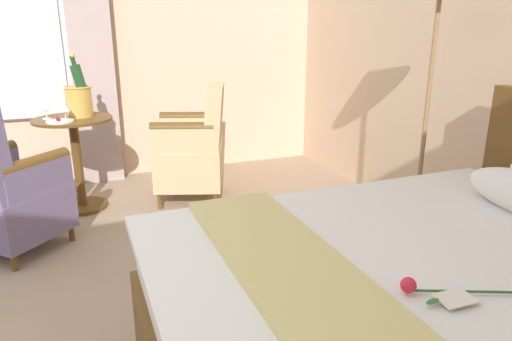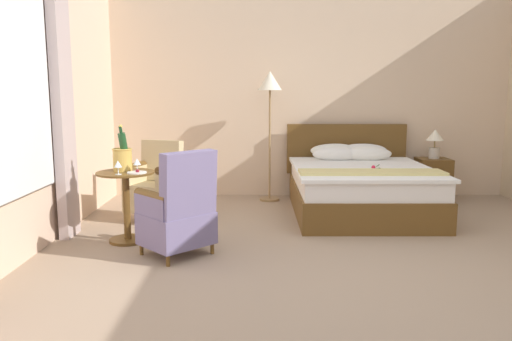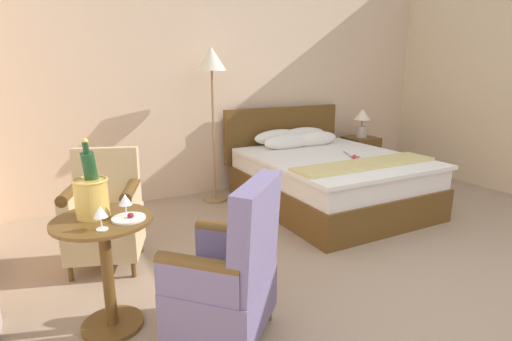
{
  "view_description": "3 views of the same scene",
  "coord_description": "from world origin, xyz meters",
  "px_view_note": "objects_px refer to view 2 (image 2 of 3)",
  "views": [
    {
      "loc": [
        1.55,
        0.96,
        1.36
      ],
      "look_at": [
        -0.66,
        1.84,
        0.62
      ],
      "focal_mm": 32.0,
      "sensor_mm": 36.0,
      "label": 1
    },
    {
      "loc": [
        -0.78,
        -4.02,
        1.5
      ],
      "look_at": [
        -0.78,
        1.51,
        0.64
      ],
      "focal_mm": 35.0,
      "sensor_mm": 36.0,
      "label": 2
    },
    {
      "loc": [
        -2.32,
        -1.43,
        1.58
      ],
      "look_at": [
        -0.89,
        1.28,
        0.79
      ],
      "focal_mm": 28.0,
      "sensor_mm": 36.0,
      "label": 3
    }
  ],
  "objects_px": {
    "bed": "(359,186)",
    "armchair_by_window": "(156,185)",
    "nightstand": "(433,179)",
    "champagne_bucket": "(123,156)",
    "armchair_facing_bed": "(179,213)",
    "floor_lamp_brass": "(270,92)",
    "snack_plate": "(137,172)",
    "bedside_lamp": "(435,140)",
    "wine_glass_near_bucket": "(118,165)",
    "wine_glass_near_edge": "(137,162)",
    "side_table_round": "(127,201)"
  },
  "relations": [
    {
      "from": "champagne_bucket",
      "to": "armchair_facing_bed",
      "type": "distance_m",
      "value": 0.94
    },
    {
      "from": "bedside_lamp",
      "to": "side_table_round",
      "type": "relative_size",
      "value": 0.57
    },
    {
      "from": "bed",
      "to": "nightstand",
      "type": "height_order",
      "value": "bed"
    },
    {
      "from": "nightstand",
      "to": "side_table_round",
      "type": "bearing_deg",
      "value": -152.29
    },
    {
      "from": "champagne_bucket",
      "to": "side_table_round",
      "type": "bearing_deg",
      "value": -59.5
    },
    {
      "from": "bedside_lamp",
      "to": "armchair_by_window",
      "type": "height_order",
      "value": "bedside_lamp"
    },
    {
      "from": "side_table_round",
      "to": "wine_glass_near_bucket",
      "type": "bearing_deg",
      "value": -97.26
    },
    {
      "from": "bed",
      "to": "armchair_facing_bed",
      "type": "bearing_deg",
      "value": -139.59
    },
    {
      "from": "champagne_bucket",
      "to": "snack_plate",
      "type": "distance_m",
      "value": 0.27
    },
    {
      "from": "snack_plate",
      "to": "armchair_by_window",
      "type": "bearing_deg",
      "value": 91.22
    },
    {
      "from": "bedside_lamp",
      "to": "champagne_bucket",
      "type": "xyz_separation_m",
      "value": [
        -3.85,
        -1.94,
        0.02
      ]
    },
    {
      "from": "armchair_facing_bed",
      "to": "nightstand",
      "type": "bearing_deg",
      "value": 37.38
    },
    {
      "from": "side_table_round",
      "to": "wine_glass_near_bucket",
      "type": "relative_size",
      "value": 5.24
    },
    {
      "from": "nightstand",
      "to": "floor_lamp_brass",
      "type": "distance_m",
      "value": 2.61
    },
    {
      "from": "side_table_round",
      "to": "snack_plate",
      "type": "distance_m",
      "value": 0.35
    },
    {
      "from": "bedside_lamp",
      "to": "side_table_round",
      "type": "xyz_separation_m",
      "value": [
        -3.82,
        -2.0,
        -0.43
      ]
    },
    {
      "from": "wine_glass_near_edge",
      "to": "wine_glass_near_bucket",
      "type": "bearing_deg",
      "value": -139.58
    },
    {
      "from": "bedside_lamp",
      "to": "wine_glass_near_bucket",
      "type": "height_order",
      "value": "bedside_lamp"
    },
    {
      "from": "champagne_bucket",
      "to": "snack_plate",
      "type": "height_order",
      "value": "champagne_bucket"
    },
    {
      "from": "nightstand",
      "to": "armchair_facing_bed",
      "type": "distance_m",
      "value": 4.04
    },
    {
      "from": "bedside_lamp",
      "to": "champagne_bucket",
      "type": "relative_size",
      "value": 0.87
    },
    {
      "from": "armchair_facing_bed",
      "to": "bed",
      "type": "bearing_deg",
      "value": 40.41
    },
    {
      "from": "floor_lamp_brass",
      "to": "champagne_bucket",
      "type": "distance_m",
      "value": 2.55
    },
    {
      "from": "side_table_round",
      "to": "snack_plate",
      "type": "bearing_deg",
      "value": -31.33
    },
    {
      "from": "side_table_round",
      "to": "armchair_by_window",
      "type": "height_order",
      "value": "armchair_by_window"
    },
    {
      "from": "armchair_by_window",
      "to": "armchair_facing_bed",
      "type": "bearing_deg",
      "value": -70.08
    },
    {
      "from": "nightstand",
      "to": "bedside_lamp",
      "type": "distance_m",
      "value": 0.56
    },
    {
      "from": "bed",
      "to": "armchair_by_window",
      "type": "distance_m",
      "value": 2.53
    },
    {
      "from": "bed",
      "to": "wine_glass_near_edge",
      "type": "distance_m",
      "value": 2.86
    },
    {
      "from": "floor_lamp_brass",
      "to": "wine_glass_near_bucket",
      "type": "distance_m",
      "value": 2.73
    },
    {
      "from": "nightstand",
      "to": "armchair_by_window",
      "type": "height_order",
      "value": "armchair_by_window"
    },
    {
      "from": "bed",
      "to": "side_table_round",
      "type": "distance_m",
      "value": 2.91
    },
    {
      "from": "floor_lamp_brass",
      "to": "wine_glass_near_edge",
      "type": "distance_m",
      "value": 2.54
    },
    {
      "from": "champagne_bucket",
      "to": "wine_glass_near_bucket",
      "type": "xyz_separation_m",
      "value": [
        0.02,
        -0.24,
        -0.05
      ]
    },
    {
      "from": "nightstand",
      "to": "wine_glass_near_bucket",
      "type": "xyz_separation_m",
      "value": [
        -3.84,
        -2.18,
        0.52
      ]
    },
    {
      "from": "floor_lamp_brass",
      "to": "snack_plate",
      "type": "height_order",
      "value": "floor_lamp_brass"
    },
    {
      "from": "nightstand",
      "to": "snack_plate",
      "type": "bearing_deg",
      "value": -150.42
    },
    {
      "from": "bed",
      "to": "wine_glass_near_bucket",
      "type": "xyz_separation_m",
      "value": [
        -2.64,
        -1.44,
        0.48
      ]
    },
    {
      "from": "nightstand",
      "to": "side_table_round",
      "type": "distance_m",
      "value": 4.31
    },
    {
      "from": "bed",
      "to": "nightstand",
      "type": "distance_m",
      "value": 1.4
    },
    {
      "from": "wine_glass_near_bucket",
      "to": "armchair_by_window",
      "type": "height_order",
      "value": "armchair_by_window"
    },
    {
      "from": "champagne_bucket",
      "to": "nightstand",
      "type": "bearing_deg",
      "value": 26.73
    },
    {
      "from": "bed",
      "to": "wine_glass_near_edge",
      "type": "xyz_separation_m",
      "value": [
        -2.49,
        -1.31,
        0.48
      ]
    },
    {
      "from": "wine_glass_near_edge",
      "to": "armchair_by_window",
      "type": "xyz_separation_m",
      "value": [
        -0.01,
        0.94,
        -0.4
      ]
    },
    {
      "from": "nightstand",
      "to": "snack_plate",
      "type": "height_order",
      "value": "snack_plate"
    },
    {
      "from": "side_table_round",
      "to": "champagne_bucket",
      "type": "relative_size",
      "value": 1.53
    },
    {
      "from": "wine_glass_near_edge",
      "to": "armchair_facing_bed",
      "type": "xyz_separation_m",
      "value": [
        0.47,
        -0.41,
        -0.41
      ]
    },
    {
      "from": "armchair_by_window",
      "to": "champagne_bucket",
      "type": "bearing_deg",
      "value": -100.51
    },
    {
      "from": "floor_lamp_brass",
      "to": "wine_glass_near_bucket",
      "type": "height_order",
      "value": "floor_lamp_brass"
    },
    {
      "from": "floor_lamp_brass",
      "to": "armchair_by_window",
      "type": "relative_size",
      "value": 1.91
    }
  ]
}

